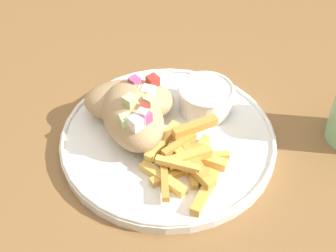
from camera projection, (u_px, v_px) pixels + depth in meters
table at (170, 156)px, 0.73m from camera, size 1.53×1.53×0.74m
plate at (168, 138)px, 0.66m from camera, size 0.30×0.30×0.02m
pita_sandwich_near at (132, 116)px, 0.64m from camera, size 0.15×0.15×0.07m
pita_sandwich_far at (130, 100)px, 0.67m from camera, size 0.15×0.12×0.06m
fries_pile at (185, 159)px, 0.61m from camera, size 0.11×0.14×0.04m
sauce_ramekin at (206, 97)px, 0.68m from camera, size 0.08×0.08×0.04m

